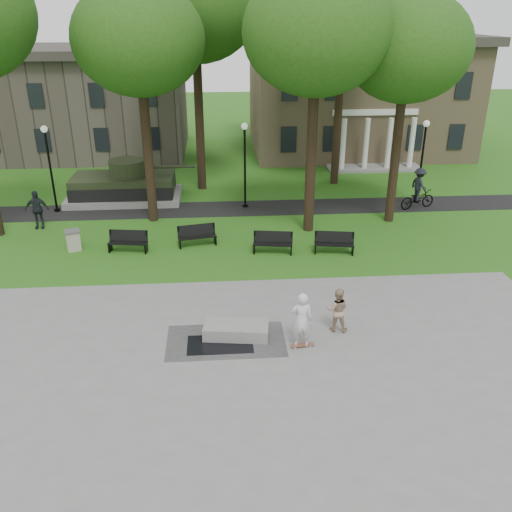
{
  "coord_description": "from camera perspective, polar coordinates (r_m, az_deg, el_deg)",
  "views": [
    {
      "loc": [
        -1.05,
        -16.93,
        10.22
      ],
      "look_at": [
        0.38,
        2.4,
        1.4
      ],
      "focal_mm": 38.0,
      "sensor_mm": 36.0,
      "label": 1
    }
  ],
  "objects": [
    {
      "name": "tree_5",
      "position": [
        34.28,
        9.24,
        23.26
      ],
      "size": [
        6.4,
        6.4,
        12.44
      ],
      "color": "black",
      "rests_on": "ground"
    },
    {
      "name": "friend_watching",
      "position": [
        18.91,
        8.55,
        -5.62
      ],
      "size": [
        0.9,
        0.76,
        1.61
      ],
      "primitive_type": "imported",
      "rotation": [
        0.0,
        0.0,
        2.92
      ],
      "color": "tan",
      "rests_on": "plaza"
    },
    {
      "name": "concrete_block",
      "position": [
        18.7,
        -2.09,
        -7.78
      ],
      "size": [
        2.32,
        1.29,
        0.45
      ],
      "primitive_type": "cube",
      "rotation": [
        0.0,
        0.0,
        -0.14
      ],
      "color": "gray",
      "rests_on": "plaza"
    },
    {
      "name": "tree_1",
      "position": [
        27.68,
        -12.25,
        21.34
      ],
      "size": [
        6.2,
        6.2,
        11.63
      ],
      "color": "black",
      "rests_on": "ground"
    },
    {
      "name": "trash_bin",
      "position": [
        26.54,
        -18.69,
        1.6
      ],
      "size": [
        0.85,
        0.85,
        0.96
      ],
      "rotation": [
        0.0,
        0.0,
        0.35
      ],
      "color": "#AAA18C",
      "rests_on": "ground"
    },
    {
      "name": "building_left",
      "position": [
        45.05,
        -17.56,
        14.94
      ],
      "size": [
        15.0,
        10.0,
        7.2
      ],
      "primitive_type": "cube",
      "color": "#4C443D",
      "rests_on": "ground"
    },
    {
      "name": "skateboarder",
      "position": [
        17.83,
        4.82,
        -6.74
      ],
      "size": [
        0.75,
        0.52,
        1.98
      ],
      "primitive_type": "imported",
      "rotation": [
        0.0,
        0.0,
        3.07
      ],
      "color": "silver",
      "rests_on": "plaza"
    },
    {
      "name": "ground",
      "position": [
        19.81,
        -0.6,
        -6.6
      ],
      "size": [
        120.0,
        120.0,
        0.0
      ],
      "primitive_type": "plane",
      "color": "#305A15",
      "rests_on": "ground"
    },
    {
      "name": "pedestrian_walker",
      "position": [
        29.74,
        -22.07,
        4.56
      ],
      "size": [
        1.18,
        0.52,
        1.98
      ],
      "primitive_type": "imported",
      "rotation": [
        0.0,
        0.0,
        0.04
      ],
      "color": "black",
      "rests_on": "ground"
    },
    {
      "name": "park_bench_2",
      "position": [
        24.85,
        1.76,
        1.49
      ],
      "size": [
        1.85,
        0.8,
        1.0
      ],
      "rotation": [
        0.0,
        0.0,
        -0.16
      ],
      "color": "black",
      "rests_on": "ground"
    },
    {
      "name": "park_bench_0",
      "position": [
        25.66,
        -13.34,
        1.57
      ],
      "size": [
        1.85,
        0.78,
        1.0
      ],
      "rotation": [
        0.0,
        0.0,
        -0.14
      ],
      "color": "black",
      "rests_on": "ground"
    },
    {
      "name": "lamp_left",
      "position": [
        31.46,
        -20.92,
        9.22
      ],
      "size": [
        0.36,
        0.36,
        4.73
      ],
      "color": "black",
      "rests_on": "ground"
    },
    {
      "name": "building_right",
      "position": [
        44.72,
        10.55,
        16.53
      ],
      "size": [
        17.0,
        12.0,
        8.6
      ],
      "color": "#9E8460",
      "rests_on": "ground"
    },
    {
      "name": "lamp_mid",
      "position": [
        30.2,
        -1.19,
        10.23
      ],
      "size": [
        0.36,
        0.36,
        4.73
      ],
      "color": "black",
      "rests_on": "ground"
    },
    {
      "name": "park_bench_1",
      "position": [
        25.78,
        -6.2,
        2.23
      ],
      "size": [
        1.85,
        0.89,
        1.0
      ],
      "rotation": [
        0.0,
        0.0,
        0.21
      ],
      "color": "black",
      "rests_on": "ground"
    },
    {
      "name": "skateboard",
      "position": [
        18.3,
        4.88,
        -9.38
      ],
      "size": [
        0.8,
        0.28,
        0.07
      ],
      "primitive_type": "cube",
      "rotation": [
        0.0,
        0.0,
        0.11
      ],
      "color": "brown",
      "rests_on": "plaza"
    },
    {
      "name": "puddle",
      "position": [
        18.4,
        -3.79,
        -9.26
      ],
      "size": [
        2.2,
        1.2,
        0.0
      ],
      "primitive_type": "cube",
      "color": "black",
      "rests_on": "plaza"
    },
    {
      "name": "tree_2",
      "position": [
        25.85,
        6.38,
        22.33
      ],
      "size": [
        6.6,
        6.6,
        12.16
      ],
      "color": "black",
      "rests_on": "ground"
    },
    {
      "name": "tree_4",
      "position": [
        32.95,
        -6.48,
        24.63
      ],
      "size": [
        7.2,
        7.2,
        13.5
      ],
      "color": "black",
      "rests_on": "ground"
    },
    {
      "name": "footpath",
      "position": [
        30.7,
        -2.05,
        5.02
      ],
      "size": [
        44.0,
        2.6,
        0.01
      ],
      "primitive_type": "cube",
      "color": "black",
      "rests_on": "ground"
    },
    {
      "name": "tank_monument",
      "position": [
        32.77,
        -13.66,
        7.17
      ],
      "size": [
        7.45,
        3.4,
        2.4
      ],
      "color": "gray",
      "rests_on": "ground"
    },
    {
      "name": "tree_3",
      "position": [
        27.99,
        15.63,
        20.32
      ],
      "size": [
        6.0,
        6.0,
        11.19
      ],
      "color": "black",
      "rests_on": "ground"
    },
    {
      "name": "cyclist",
      "position": [
        31.77,
        16.7,
        6.46
      ],
      "size": [
        2.26,
        1.36,
        2.32
      ],
      "rotation": [
        0.0,
        0.0,
        1.86
      ],
      "color": "black",
      "rests_on": "ground"
    },
    {
      "name": "lamp_right",
      "position": [
        32.3,
        17.11,
        10.11
      ],
      "size": [
        0.36,
        0.36,
        4.73
      ],
      "color": "black",
      "rests_on": "ground"
    },
    {
      "name": "park_bench_3",
      "position": [
        25.06,
        8.19,
        1.44
      ],
      "size": [
        1.85,
        0.81,
        1.0
      ],
      "rotation": [
        0.0,
        0.0,
        -0.17
      ],
      "color": "black",
      "rests_on": "ground"
    },
    {
      "name": "plaza",
      "position": [
        15.74,
        0.62,
        -15.98
      ],
      "size": [
        22.0,
        16.0,
        0.02
      ],
      "primitive_type": "cube",
      "color": "gray",
      "rests_on": "ground"
    }
  ]
}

